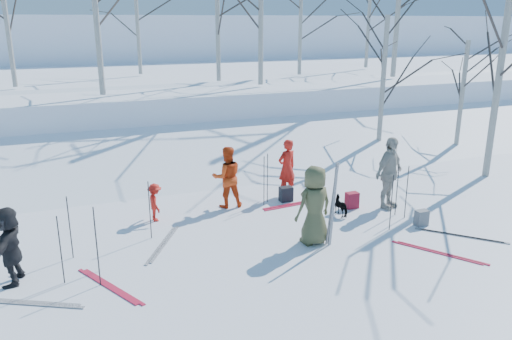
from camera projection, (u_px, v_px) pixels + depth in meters
name	position (u px, v px, depth m)	size (l,w,h in m)	color
ground	(281.00, 246.00, 10.84)	(120.00, 120.00, 0.00)	white
snow_ramp	(198.00, 159.00, 17.04)	(70.00, 9.50, 1.40)	white
snow_plateau	(147.00, 95.00, 25.72)	(70.00, 18.00, 2.20)	white
far_hill	(107.00, 52.00, 44.16)	(90.00, 30.00, 6.00)	white
skier_olive_center	(314.00, 205.00, 10.73)	(0.86, 0.56, 1.75)	#47492C
skier_red_north	(287.00, 168.00, 13.76)	(0.58, 0.38, 1.60)	red
skier_redor_behind	(227.00, 177.00, 12.90)	(0.79, 0.61, 1.62)	red
skier_red_seated	(155.00, 202.00, 12.07)	(0.61, 0.35, 0.94)	red
skier_cream_east	(389.00, 173.00, 12.78)	(1.10, 0.46, 1.88)	beige
skier_grey_west	(9.00, 245.00, 9.13)	(1.39, 0.44, 1.49)	black
dog	(342.00, 206.00, 12.49)	(0.26, 0.57, 0.48)	black
upright_ski_left	(333.00, 205.00, 10.56)	(0.07, 0.02, 1.90)	silver
upright_ski_right	(332.00, 205.00, 10.58)	(0.07, 0.02, 1.90)	silver
ski_pair_a	(461.00, 236.00, 11.31)	(1.46, 1.51, 0.02)	silver
ski_pair_b	(439.00, 253.00, 10.49)	(1.21, 1.70, 0.02)	#B81A36
ski_pair_c	(163.00, 244.00, 10.89)	(1.11, 1.75, 0.02)	silver
ski_pair_d	(30.00, 303.00, 8.63)	(1.77, 1.07, 0.02)	silver
ski_pair_e	(295.00, 204.00, 13.26)	(1.91, 0.38, 0.02)	#B81A36
ski_pair_f	(110.00, 286.00, 9.17)	(1.04, 1.78, 0.02)	#B81A36
ski_pole_a	(267.00, 178.00, 13.28)	(0.02, 0.02, 1.34)	black
ski_pole_b	(96.00, 240.00, 9.55)	(0.02, 0.02, 1.34)	black
ski_pole_c	(61.00, 250.00, 9.11)	(0.02, 0.02, 1.34)	black
ski_pole_d	(397.00, 190.00, 12.35)	(0.02, 0.02, 1.34)	black
ski_pole_e	(70.00, 228.00, 10.10)	(0.02, 0.02, 1.34)	black
ski_pole_f	(150.00, 210.00, 11.03)	(0.02, 0.02, 1.34)	black
ski_pole_g	(97.00, 252.00, 9.04)	(0.02, 0.02, 1.34)	black
ski_pole_h	(264.00, 181.00, 13.01)	(0.02, 0.02, 1.34)	black
ski_pole_i	(407.00, 192.00, 12.18)	(0.02, 0.02, 1.34)	black
ski_pole_j	(391.00, 203.00, 11.47)	(0.02, 0.02, 1.34)	black
backpack_red	(352.00, 200.00, 12.97)	(0.32, 0.22, 0.42)	maroon
backpack_grey	(421.00, 218.00, 11.86)	(0.30, 0.20, 0.38)	slate
backpack_dark	(286.00, 194.00, 13.45)	(0.34, 0.24, 0.40)	black
birch_plateau_a	(369.00, 16.00, 26.74)	(4.42, 4.42, 5.46)	silver
birch_plateau_b	(300.00, 25.00, 23.29)	(3.82, 3.82, 4.60)	silver
birch_plateau_e	(261.00, 6.00, 19.35)	(4.81, 4.81, 6.02)	silver
birch_plateau_g	(6.00, 15.00, 18.77)	(4.34, 4.34, 5.34)	silver
birch_plateau_h	(137.00, 21.00, 23.46)	(4.05, 4.05, 4.94)	silver
birch_plateau_j	(218.00, 17.00, 20.66)	(4.28, 4.28, 5.25)	silver
birch_edge_b	(500.00, 70.00, 14.75)	(5.20, 5.20, 6.58)	silver
birch_edge_c	(462.00, 98.00, 18.02)	(3.42, 3.42, 4.03)	silver
birch_edge_e	(383.00, 87.00, 17.60)	(4.02, 4.02, 4.88)	silver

